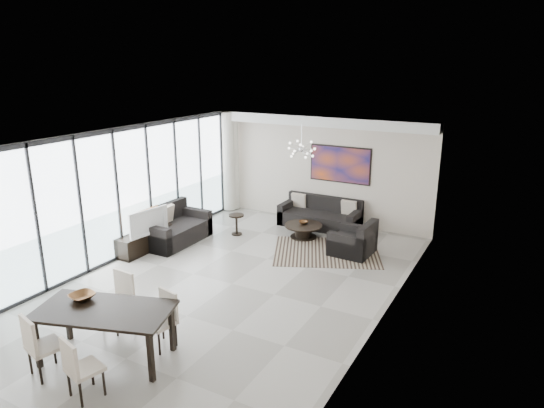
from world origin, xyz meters
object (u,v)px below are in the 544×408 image
Objects in this scene: tv_console at (145,241)px; dining_table at (104,314)px; television at (146,221)px; sofa_main at (320,217)px; coffee_table at (303,230)px.

dining_table is (2.52, -3.51, 0.50)m from tv_console.
sofa_main is at bearing -27.51° from television.
dining_table is at bearing -93.22° from sofa_main.
coffee_table is at bearing -92.16° from sofa_main.
coffee_table is 0.63× the size of tv_console.
dining_table reaches higher than tv_console.
sofa_main is 4.60m from tv_console.
coffee_table is 3.86m from tv_console.
dining_table reaches higher than coffee_table.
sofa_main is at bearing 86.78° from dining_table.
tv_console is at bearing -138.25° from coffee_table.
sofa_main reaches higher than tv_console.
tv_console is (-2.92, -3.55, -0.03)m from sofa_main.
television is at bearing 124.52° from dining_table.
dining_table is at bearing -54.30° from tv_console.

